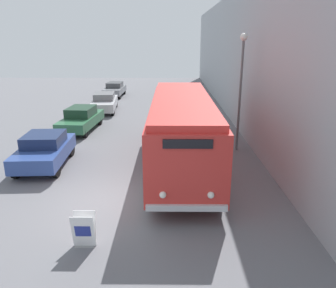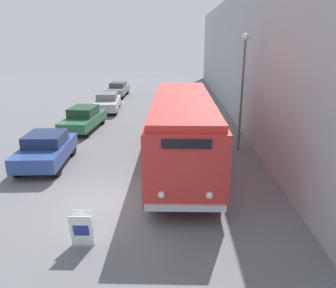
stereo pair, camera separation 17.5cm
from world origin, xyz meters
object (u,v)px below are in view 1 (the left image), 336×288
parked_car_near (45,150)px  parked_car_far (104,102)px  vintage_bus (182,127)px  streetlamp (241,76)px  sign_board (84,230)px  parked_car_distant (115,89)px  parked_car_mid (81,119)px

parked_car_near → parked_car_far: size_ratio=0.87×
vintage_bus → streetlamp: bearing=38.1°
parked_car_near → streetlamp: bearing=11.5°
sign_board → parked_car_far: (-2.96, 18.36, 0.25)m
vintage_bus → streetlamp: size_ratio=1.79×
vintage_bus → sign_board: (-2.95, -6.30, -1.35)m
parked_car_far → parked_car_distant: bearing=87.8°
parked_car_near → parked_car_mid: size_ratio=0.89×
parked_car_far → parked_car_distant: parked_car_far is taller
parked_car_mid → parked_car_near: bearing=-86.2°
vintage_bus → parked_car_mid: (-6.27, 6.19, -1.08)m
parked_car_far → sign_board: bearing=-85.8°
vintage_bus → sign_board: 7.09m
parked_car_near → vintage_bus: bearing=-2.4°
vintage_bus → parked_car_distant: bearing=107.9°
streetlamp → parked_car_mid: (-9.31, 3.81, -3.12)m
sign_board → parked_car_distant: size_ratio=0.23×
vintage_bus → sign_board: bearing=-115.1°
sign_board → parked_car_distant: (-3.31, 25.64, 0.25)m
sign_board → parked_car_far: parked_car_far is taller
sign_board → parked_car_mid: bearing=104.9°
sign_board → parked_car_near: parked_car_near is taller
parked_car_far → parked_car_distant: 7.29m
parked_car_distant → parked_car_far: bearing=-85.9°
streetlamp → parked_car_near: size_ratio=1.41×
sign_board → streetlamp: size_ratio=0.17×
parked_car_near → parked_car_far: (0.41, 12.15, -0.03)m
parked_car_near → parked_car_distant: 19.43m
vintage_bus → parked_car_distant: size_ratio=2.33×
sign_board → parked_car_far: 18.60m
streetlamp → parked_car_far: size_ratio=1.23×
vintage_bus → streetlamp: 4.37m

